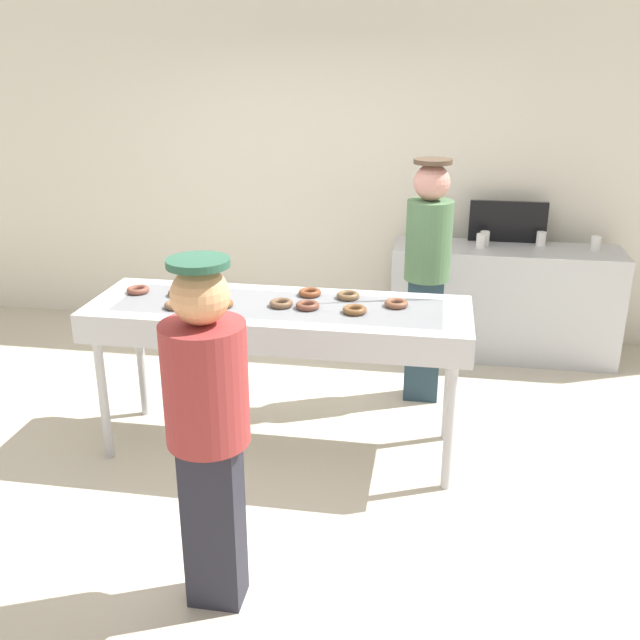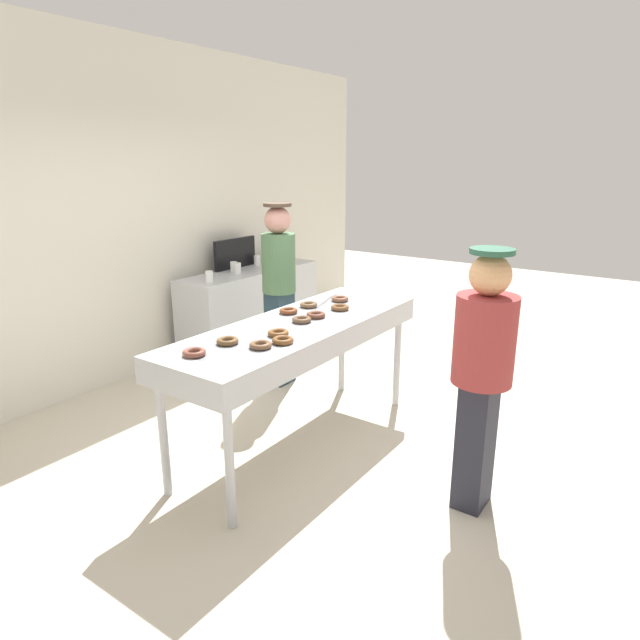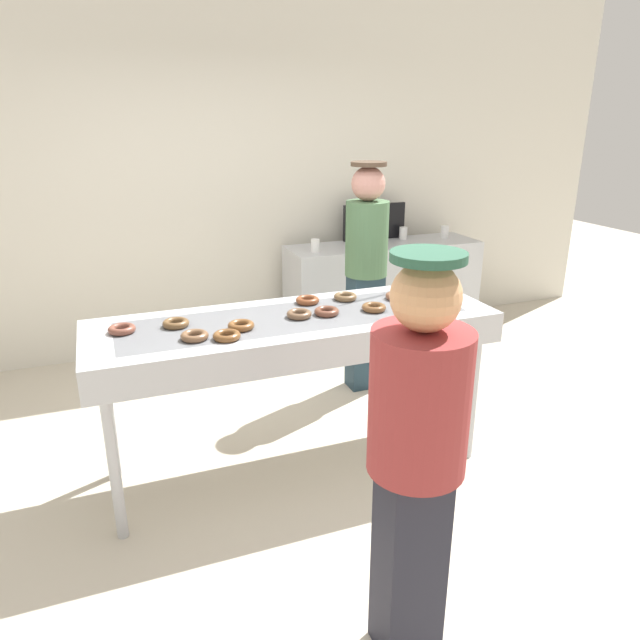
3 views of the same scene
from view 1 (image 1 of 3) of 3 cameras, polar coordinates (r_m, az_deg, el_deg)
The scene contains 23 objects.
ground_plane at distance 4.58m, azimuth -3.10°, elevation -10.12°, with size 16.00×16.00×0.00m, color beige.
back_wall at distance 6.17m, azimuth 1.17°, elevation 13.51°, with size 8.00×0.12×3.16m, color silver.
fryer_conveyor at distance 4.20m, azimuth -3.32°, elevation 0.06°, with size 2.24×0.73×0.95m.
chocolate_donut_0 at distance 4.17m, azimuth -7.90°, elevation 1.30°, with size 0.14×0.14×0.04m, color brown.
chocolate_donut_1 at distance 4.16m, azimuth 6.13°, elevation 1.32°, with size 0.14×0.14×0.04m, color brown.
chocolate_donut_2 at distance 4.52m, azimuth -14.38°, elevation 2.35°, with size 0.14×0.14×0.04m, color brown.
chocolate_donut_3 at distance 4.10m, azimuth -9.75°, elevation 0.83°, with size 0.14×0.14×0.04m, color brown.
chocolate_donut_4 at distance 4.28m, azimuth 2.26°, elevation 1.98°, with size 0.14×0.14×0.04m, color brown.
chocolate_donut_5 at distance 4.15m, azimuth -3.13°, elevation 1.34°, with size 0.14×0.14×0.04m, color brown.
chocolate_donut_6 at distance 4.04m, azimuth 2.79°, elevation 0.82°, with size 0.14×0.14×0.04m, color brown.
chocolate_donut_7 at distance 4.41m, azimuth -11.19°, elevation 2.17°, with size 0.14×0.14×0.04m, color brown.
chocolate_donut_8 at distance 4.11m, azimuth -1.00°, elevation 1.17°, with size 0.14×0.14×0.04m, color brown.
chocolate_donut_9 at distance 4.33m, azimuth -0.82°, elevation 2.21°, with size 0.14×0.14×0.04m, color brown.
chocolate_donut_10 at distance 4.20m, azimuth -11.44°, elevation 1.19°, with size 0.14×0.14×0.04m, color brown.
worker_baker at distance 4.89m, azimuth 8.57°, elevation 4.02°, with size 0.31×0.31×1.70m.
customer_waiting at distance 3.00m, azimuth -8.90°, elevation -7.79°, with size 0.35×0.35×1.60m.
prep_counter at distance 5.94m, azimuth 14.44°, elevation 1.39°, with size 1.78×0.54×0.90m, color #B7BABF.
paper_cup_0 at distance 5.68m, azimuth 7.86°, elevation 6.31°, with size 0.07×0.07×0.11m, color white.
paper_cup_1 at distance 5.86m, azimuth 13.06°, elevation 6.40°, with size 0.07×0.07×0.11m, color white.
paper_cup_2 at distance 5.96m, azimuth 17.29°, elevation 6.23°, with size 0.07×0.07×0.11m, color white.
paper_cup_3 at distance 5.94m, azimuth 21.21°, elevation 5.74°, with size 0.07×0.07×0.11m, color white.
paper_cup_4 at distance 5.77m, azimuth 12.77°, elevation 6.21°, with size 0.07×0.07×0.11m, color white.
menu_display at distance 5.99m, azimuth 14.81°, elevation 7.63°, with size 0.61×0.04×0.33m, color black.
Camera 1 is at (0.89, -3.84, 2.33)m, focal length 39.94 mm.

